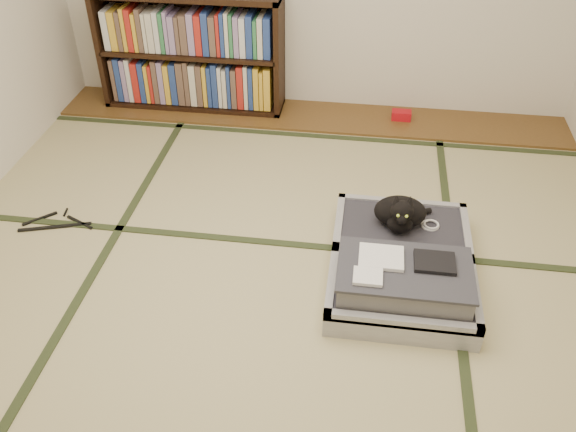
# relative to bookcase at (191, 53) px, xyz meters

# --- Properties ---
(floor) EXTENTS (4.50, 4.50, 0.00)m
(floor) POSITION_rel_bookcase_xyz_m (0.96, -2.07, -0.45)
(floor) COLOR #C7BF85
(floor) RESTS_ON ground
(wood_strip) EXTENTS (4.00, 0.50, 0.02)m
(wood_strip) POSITION_rel_bookcase_xyz_m (0.96, -0.07, -0.44)
(wood_strip) COLOR brown
(wood_strip) RESTS_ON ground
(red_item) EXTENTS (0.15, 0.09, 0.07)m
(red_item) POSITION_rel_bookcase_xyz_m (1.67, -0.04, -0.40)
(red_item) COLOR red
(red_item) RESTS_ON wood_strip
(room_shell) EXTENTS (4.50, 4.50, 4.50)m
(room_shell) POSITION_rel_bookcase_xyz_m (0.96, -2.07, 1.01)
(room_shell) COLOR white
(room_shell) RESTS_ON ground
(tatami_borders) EXTENTS (4.00, 4.50, 0.01)m
(tatami_borders) POSITION_rel_bookcase_xyz_m (0.96, -1.57, -0.45)
(tatami_borders) COLOR #2D381E
(tatami_borders) RESTS_ON ground
(bookcase) EXTENTS (1.44, 0.33, 0.92)m
(bookcase) POSITION_rel_bookcase_xyz_m (0.00, 0.00, 0.00)
(bookcase) COLOR black
(bookcase) RESTS_ON wood_strip
(suitcase) EXTENTS (0.77, 1.02, 0.30)m
(suitcase) POSITION_rel_bookcase_xyz_m (1.66, -1.89, -0.34)
(suitcase) COLOR #AEAEB3
(suitcase) RESTS_ON floor
(cat) EXTENTS (0.34, 0.34, 0.28)m
(cat) POSITION_rel_bookcase_xyz_m (1.64, -1.60, -0.20)
(cat) COLOR black
(cat) RESTS_ON suitcase
(cable_coil) EXTENTS (0.11, 0.11, 0.03)m
(cable_coil) POSITION_rel_bookcase_xyz_m (1.82, -1.57, -0.29)
(cable_coil) COLOR white
(cable_coil) RESTS_ON suitcase
(hanger) EXTENTS (0.45, 0.27, 0.01)m
(hanger) POSITION_rel_bookcase_xyz_m (-0.44, -1.68, -0.44)
(hanger) COLOR black
(hanger) RESTS_ON floor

